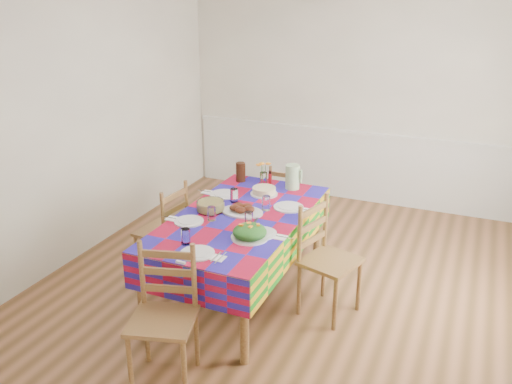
# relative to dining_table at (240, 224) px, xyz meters

# --- Properties ---
(room) EXTENTS (4.58, 5.08, 2.78)m
(room) POSITION_rel_dining_table_xyz_m (0.40, 0.21, 0.67)
(room) COLOR brown
(room) RESTS_ON ground
(wainscot) EXTENTS (4.41, 0.06, 0.92)m
(wainscot) POSITION_rel_dining_table_xyz_m (0.40, 2.69, -0.19)
(wainscot) COLOR white
(wainscot) RESTS_ON room
(dining_table) EXTENTS (1.06, 1.97, 0.76)m
(dining_table) POSITION_rel_dining_table_xyz_m (0.00, 0.00, 0.00)
(dining_table) COLOR brown
(dining_table) RESTS_ON room
(setting_near_head) EXTENTS (0.43, 0.28, 0.13)m
(setting_near_head) POSITION_rel_dining_table_xyz_m (-0.04, -0.74, 0.11)
(setting_near_head) COLOR silver
(setting_near_head) RESTS_ON dining_table
(setting_left_near) EXTENTS (0.46, 0.27, 0.12)m
(setting_left_near) POSITION_rel_dining_table_xyz_m (-0.29, -0.26, 0.11)
(setting_left_near) COLOR silver
(setting_left_near) RESTS_ON dining_table
(setting_left_far) EXTENTS (0.48, 0.29, 0.13)m
(setting_left_far) POSITION_rel_dining_table_xyz_m (-0.30, 0.34, 0.11)
(setting_left_far) COLOR silver
(setting_left_far) RESTS_ON dining_table
(setting_right_near) EXTENTS (0.48, 0.27, 0.12)m
(setting_right_near) POSITION_rel_dining_table_xyz_m (0.26, -0.23, 0.11)
(setting_right_near) COLOR silver
(setting_right_near) RESTS_ON dining_table
(setting_right_far) EXTENTS (0.51, 0.29, 0.13)m
(setting_right_far) POSITION_rel_dining_table_xyz_m (0.27, 0.28, 0.11)
(setting_right_far) COLOR silver
(setting_right_far) RESTS_ON dining_table
(meat_platter) EXTENTS (0.38, 0.27, 0.07)m
(meat_platter) POSITION_rel_dining_table_xyz_m (-0.01, 0.06, 0.11)
(meat_platter) COLOR silver
(meat_platter) RESTS_ON dining_table
(salad_platter) EXTENTS (0.30, 0.30, 0.13)m
(salad_platter) POSITION_rel_dining_table_xyz_m (0.26, -0.38, 0.13)
(salad_platter) COLOR silver
(salad_platter) RESTS_ON dining_table
(pasta_bowl) EXTENTS (0.25, 0.25, 0.09)m
(pasta_bowl) POSITION_rel_dining_table_xyz_m (-0.29, -0.01, 0.13)
(pasta_bowl) COLOR white
(pasta_bowl) RESTS_ON dining_table
(cake) EXTENTS (0.26, 0.26, 0.07)m
(cake) POSITION_rel_dining_table_xyz_m (-0.00, 0.55, 0.12)
(cake) COLOR silver
(cake) RESTS_ON dining_table
(serving_utensils) EXTENTS (0.13, 0.29, 0.01)m
(serving_utensils) POSITION_rel_dining_table_xyz_m (0.15, -0.10, 0.09)
(serving_utensils) COLOR black
(serving_utensils) RESTS_ON dining_table
(flower_vase) EXTENTS (0.15, 0.12, 0.24)m
(flower_vase) POSITION_rel_dining_table_xyz_m (-0.12, 0.81, 0.18)
(flower_vase) COLOR white
(flower_vase) RESTS_ON dining_table
(hot_sauce) EXTENTS (0.03, 0.03, 0.14)m
(hot_sauce) POSITION_rel_dining_table_xyz_m (-0.05, 0.83, 0.16)
(hot_sauce) COLOR red
(hot_sauce) RESTS_ON dining_table
(green_pitcher) EXTENTS (0.14, 0.14, 0.24)m
(green_pitcher) POSITION_rel_dining_table_xyz_m (0.19, 0.81, 0.20)
(green_pitcher) COLOR #9CC68C
(green_pitcher) RESTS_ON dining_table
(tea_pitcher) EXTENTS (0.10, 0.10, 0.20)m
(tea_pitcher) POSITION_rel_dining_table_xyz_m (-0.36, 0.81, 0.18)
(tea_pitcher) COLOR black
(tea_pitcher) RESTS_ON dining_table
(name_card) EXTENTS (0.07, 0.02, 0.02)m
(name_card) POSITION_rel_dining_table_xyz_m (-0.03, -0.96, 0.09)
(name_card) COLOR silver
(name_card) RESTS_ON dining_table
(chair_near) EXTENTS (0.54, 0.52, 0.99)m
(chair_near) POSITION_rel_dining_table_xyz_m (-0.01, -1.24, -0.19)
(chair_near) COLOR brown
(chair_near) RESTS_ON room
(chair_far) EXTENTS (0.38, 0.37, 0.86)m
(chair_far) POSITION_rel_dining_table_xyz_m (0.00, 1.24, -0.26)
(chair_far) COLOR brown
(chair_far) RESTS_ON room
(chair_left) EXTENTS (0.44, 0.45, 0.94)m
(chair_left) POSITION_rel_dining_table_xyz_m (-0.78, -0.00, -0.22)
(chair_left) COLOR brown
(chair_left) RESTS_ON room
(chair_right) EXTENTS (0.53, 0.54, 1.00)m
(chair_right) POSITION_rel_dining_table_xyz_m (0.78, 0.01, -0.19)
(chair_right) COLOR brown
(chair_right) RESTS_ON room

